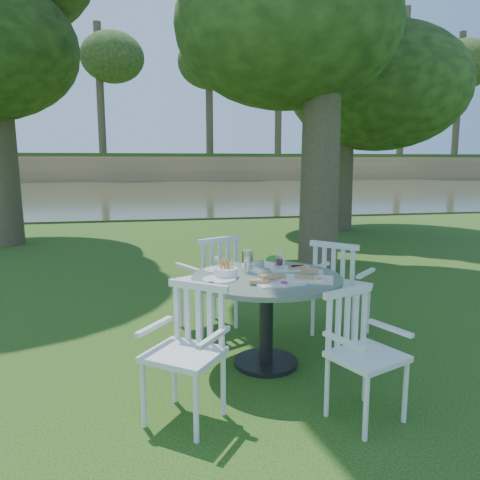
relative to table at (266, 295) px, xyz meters
name	(u,v)px	position (x,y,z in m)	size (l,w,h in m)	color
ground	(243,314)	(0.09, 1.40, -0.63)	(140.00, 140.00, 0.00)	#183A0C
table	(266,295)	(0.00, 0.00, 0.00)	(1.29, 1.29, 0.80)	black
chair_ne	(338,282)	(0.87, 0.49, -0.05)	(0.68, 0.69, 0.99)	white
chair_nw	(213,276)	(-0.33, 0.94, -0.04)	(0.67, 0.66, 1.01)	white
chair_sw	(191,341)	(-0.72, -0.69, -0.08)	(0.64, 0.64, 0.93)	white
chair_se	(358,343)	(0.42, -0.91, -0.11)	(0.57, 0.56, 0.89)	white
tableware	(260,270)	(-0.04, 0.07, 0.21)	(1.10, 0.84, 0.21)	white
river	(164,192)	(0.09, 24.40, -0.63)	(100.00, 28.00, 0.12)	#31341E
far_bank	(157,103)	(0.37, 42.51, 6.62)	(100.00, 18.00, 15.20)	#A27B4B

